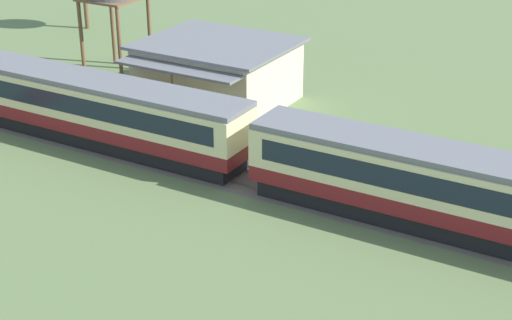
% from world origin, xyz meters
% --- Properties ---
extents(ground_plane, '(600.00, 600.00, 0.00)m').
position_xyz_m(ground_plane, '(0.00, 0.00, 0.00)').
color(ground_plane, '#607547').
extents(passenger_train, '(82.53, 3.24, 3.93)m').
position_xyz_m(passenger_train, '(-9.27, -0.18, 2.18)').
color(passenger_train, maroon).
rests_on(passenger_train, ground_plane).
extents(railway_track, '(144.62, 3.60, 0.04)m').
position_xyz_m(railway_track, '(-11.36, -0.18, 0.01)').
color(railway_track, '#665B51').
rests_on(railway_track, ground_plane).
extents(station_building, '(9.53, 9.41, 4.16)m').
position_xyz_m(station_building, '(-17.63, 9.08, 2.11)').
color(station_building, beige).
rests_on(station_building, ground_plane).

